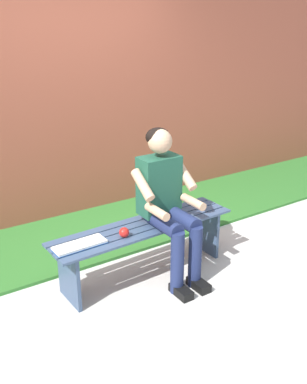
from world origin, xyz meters
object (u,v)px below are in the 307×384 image
bench_near (144,238)px  apple (124,232)px  book_open (80,245)px  person_seated (167,199)px

bench_near → apple: bearing=21.4°
bench_near → book_open: size_ratio=3.98×
apple → person_seated: bearing=179.1°
bench_near → person_seated: size_ratio=1.30×
bench_near → person_seated: (-0.17, 0.10, 0.35)m
bench_near → apple: 0.30m
bench_near → apple: size_ratio=20.41×
bench_near → apple: apple is taller
bench_near → book_open: (0.60, 0.04, 0.13)m
person_seated → book_open: person_seated is taller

